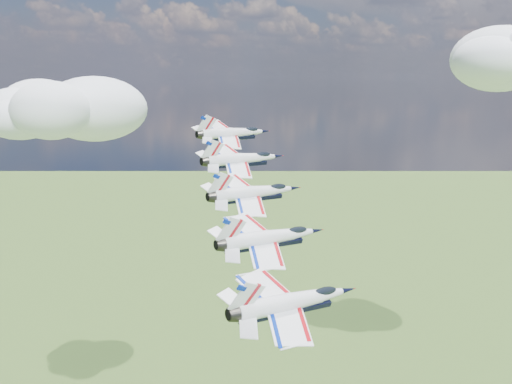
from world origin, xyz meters
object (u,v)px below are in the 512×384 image
Objects in this scene: jet_2 at (256,192)px; jet_4 at (296,301)px; jet_1 at (244,159)px; jet_0 at (234,133)px; jet_3 at (272,237)px.

jet_4 is at bearing -18.74° from jet_2.
jet_1 is at bearing 161.26° from jet_4.
jet_4 is (27.80, -24.83, -8.61)m from jet_1.
jet_4 is (37.06, -33.11, -11.48)m from jet_0.
jet_3 is 12.75m from jet_4.
jet_0 is 1.00× the size of jet_1.
jet_0 reaches higher than jet_2.
jet_0 is at bearing 161.26° from jet_2.
jet_3 is at bearing -18.74° from jet_0.
jet_4 is at bearing -18.74° from jet_1.
jet_2 is 1.00× the size of jet_3.
jet_2 is (9.27, -8.28, -2.87)m from jet_1.
jet_1 is 1.00× the size of jet_4.
jet_4 is (18.53, -16.56, -5.74)m from jet_2.
jet_1 is 38.26m from jet_4.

